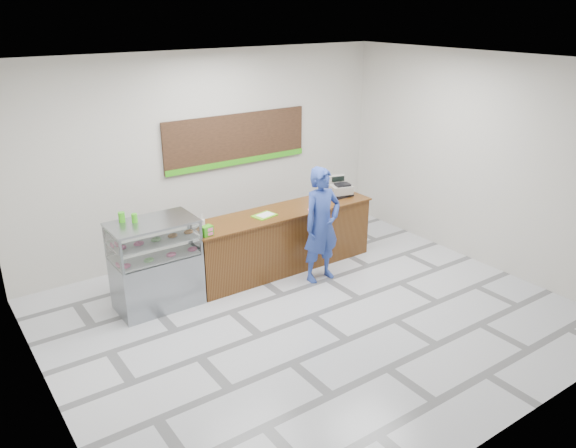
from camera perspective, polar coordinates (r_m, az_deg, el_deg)
floor at (r=8.17m, az=2.46°, el=-9.29°), size 7.00×7.00×0.00m
back_wall at (r=9.87m, az=-8.07°, el=7.02°), size 7.00×0.00×7.00m
ceiling at (r=7.06m, az=2.92°, el=15.96°), size 7.00×7.00×0.00m
sales_counter at (r=9.34m, az=-0.57°, el=-1.59°), size 3.26×0.76×1.03m
display_case at (r=8.34m, az=-13.28°, el=-3.96°), size 1.22×0.72×1.33m
menu_board at (r=10.05m, az=-5.20°, el=8.47°), size 2.80×0.06×0.90m
cash_register at (r=9.91m, az=5.24°, el=3.63°), size 0.45×0.46×0.34m
card_terminal at (r=9.89m, az=4.90°, el=2.96°), size 0.09×0.18×0.04m
serving_tray at (r=8.92m, az=-2.40°, el=0.87°), size 0.41×0.33×0.02m
napkin_box at (r=8.57m, az=-9.50°, el=0.10°), size 0.19×0.19×0.13m
straw_cup at (r=8.57m, az=-8.66°, el=0.08°), size 0.07×0.07×0.11m
promo_box at (r=8.22m, az=-8.25°, el=-0.70°), size 0.19×0.14×0.15m
donut_decal at (r=9.20m, az=2.45°, el=1.47°), size 0.14×0.14×0.00m
green_cup_left at (r=8.16m, az=-16.54°, el=0.67°), size 0.09×0.09×0.14m
green_cup_right at (r=8.10m, az=-15.33°, el=0.59°), size 0.08×0.08×0.13m
customer at (r=8.84m, az=3.45°, el=-0.08°), size 0.69×0.46×1.87m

